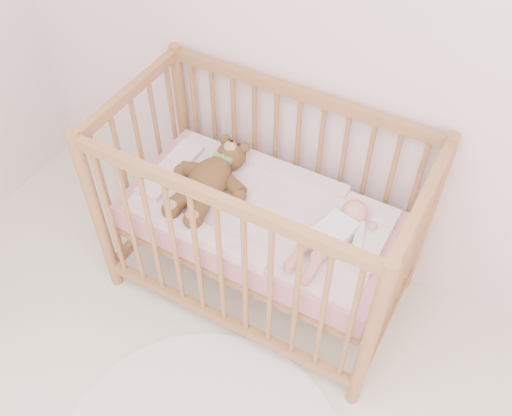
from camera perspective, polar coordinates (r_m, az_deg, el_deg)
The scene contains 6 objects.
wall_back at distance 2.21m, azimuth 15.85°, elevation 16.68°, with size 4.00×0.02×2.70m, color silver.
crib at distance 2.57m, azimuth 0.54°, elevation -1.07°, with size 1.36×0.76×1.00m, color #996141, non-canonical shape.
mattress at distance 2.58m, azimuth 0.54°, elevation -1.29°, with size 1.22×0.62×0.13m, color #C67B86.
blanket at distance 2.52m, azimuth 0.55°, elevation -0.18°, with size 1.10×0.58×0.06m, color #F2A6C3, non-canonical shape.
baby at distance 2.36m, azimuth 7.80°, elevation -2.32°, with size 0.24×0.50×0.12m, color white, non-canonical shape.
teddy_bear at distance 2.54m, azimuth -4.72°, elevation 2.88°, with size 0.39×0.55×0.15m, color brown, non-canonical shape.
Camera 1 is at (0.38, 0.11, 2.43)m, focal length 40.00 mm.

